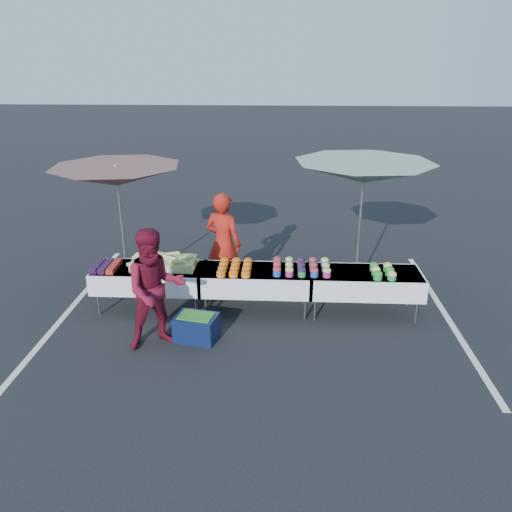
{
  "coord_description": "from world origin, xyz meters",
  "views": [
    {
      "loc": [
        0.4,
        -7.59,
        4.02
      ],
      "look_at": [
        0.0,
        0.0,
        1.0
      ],
      "focal_mm": 35.0,
      "sensor_mm": 36.0,
      "label": 1
    }
  ],
  "objects_px": {
    "umbrella_right": "(364,173)",
    "storage_bin": "(196,327)",
    "vendor": "(223,244)",
    "customer": "(155,289)",
    "table_right": "(364,281)",
    "umbrella_left": "(117,177)",
    "table_center": "(256,279)",
    "table_left": "(150,277)"
  },
  "relations": [
    {
      "from": "umbrella_right",
      "to": "storage_bin",
      "type": "height_order",
      "value": "umbrella_right"
    },
    {
      "from": "storage_bin",
      "to": "umbrella_right",
      "type": "bearing_deg",
      "value": 45.93
    },
    {
      "from": "vendor",
      "to": "customer",
      "type": "bearing_deg",
      "value": 89.99
    },
    {
      "from": "vendor",
      "to": "storage_bin",
      "type": "bearing_deg",
      "value": 104.22
    },
    {
      "from": "vendor",
      "to": "umbrella_right",
      "type": "height_order",
      "value": "umbrella_right"
    },
    {
      "from": "table_right",
      "to": "customer",
      "type": "height_order",
      "value": "customer"
    },
    {
      "from": "table_right",
      "to": "umbrella_left",
      "type": "xyz_separation_m",
      "value": [
        -4.26,
        0.8,
        1.52
      ]
    },
    {
      "from": "vendor",
      "to": "umbrella_left",
      "type": "distance_m",
      "value": 2.18
    },
    {
      "from": "umbrella_left",
      "to": "umbrella_right",
      "type": "distance_m",
      "value": 4.24
    },
    {
      "from": "umbrella_right",
      "to": "storage_bin",
      "type": "xyz_separation_m",
      "value": [
        -2.64,
        -1.78,
        -2.01
      ]
    },
    {
      "from": "storage_bin",
      "to": "table_right",
      "type": "bearing_deg",
      "value": 32.14
    },
    {
      "from": "customer",
      "to": "storage_bin",
      "type": "relative_size",
      "value": 2.64
    },
    {
      "from": "vendor",
      "to": "storage_bin",
      "type": "height_order",
      "value": "vendor"
    },
    {
      "from": "table_center",
      "to": "vendor",
      "type": "relative_size",
      "value": 1.0
    },
    {
      "from": "table_left",
      "to": "table_center",
      "type": "xyz_separation_m",
      "value": [
        1.8,
        0.0,
        0.0
      ]
    },
    {
      "from": "vendor",
      "to": "storage_bin",
      "type": "distance_m",
      "value": 1.89
    },
    {
      "from": "umbrella_left",
      "to": "customer",
      "type": "bearing_deg",
      "value": -61.55
    },
    {
      "from": "table_center",
      "to": "vendor",
      "type": "xyz_separation_m",
      "value": [
        -0.62,
        0.74,
        0.35
      ]
    },
    {
      "from": "table_left",
      "to": "vendor",
      "type": "distance_m",
      "value": 1.43
    },
    {
      "from": "umbrella_right",
      "to": "storage_bin",
      "type": "bearing_deg",
      "value": -145.91
    },
    {
      "from": "umbrella_left",
      "to": "table_center",
      "type": "bearing_deg",
      "value": -18.01
    },
    {
      "from": "storage_bin",
      "to": "umbrella_left",
      "type": "bearing_deg",
      "value": 143.75
    },
    {
      "from": "table_right",
      "to": "vendor",
      "type": "bearing_deg",
      "value": 162.98
    },
    {
      "from": "table_left",
      "to": "table_right",
      "type": "distance_m",
      "value": 3.6
    },
    {
      "from": "table_center",
      "to": "umbrella_right",
      "type": "height_order",
      "value": "umbrella_right"
    },
    {
      "from": "customer",
      "to": "storage_bin",
      "type": "xyz_separation_m",
      "value": [
        0.54,
        0.18,
        -0.71
      ]
    },
    {
      "from": "umbrella_right",
      "to": "table_center",
      "type": "bearing_deg",
      "value": -155.76
    },
    {
      "from": "table_center",
      "to": "customer",
      "type": "relative_size",
      "value": 1.02
    },
    {
      "from": "umbrella_left",
      "to": "storage_bin",
      "type": "bearing_deg",
      "value": -48.08
    },
    {
      "from": "umbrella_left",
      "to": "storage_bin",
      "type": "xyz_separation_m",
      "value": [
        1.6,
        -1.78,
        -1.9
      ]
    },
    {
      "from": "table_left",
      "to": "customer",
      "type": "distance_m",
      "value": 1.28
    },
    {
      "from": "umbrella_right",
      "to": "umbrella_left",
      "type": "bearing_deg",
      "value": 180.0
    },
    {
      "from": "table_left",
      "to": "customer",
      "type": "bearing_deg",
      "value": -70.84
    },
    {
      "from": "customer",
      "to": "umbrella_right",
      "type": "bearing_deg",
      "value": 7.38
    },
    {
      "from": "table_left",
      "to": "customer",
      "type": "relative_size",
      "value": 1.02
    },
    {
      "from": "table_center",
      "to": "table_right",
      "type": "xyz_separation_m",
      "value": [
        1.8,
        0.0,
        0.0
      ]
    },
    {
      "from": "table_center",
      "to": "customer",
      "type": "xyz_separation_m",
      "value": [
        -1.39,
        -1.17,
        0.33
      ]
    },
    {
      "from": "umbrella_right",
      "to": "customer",
      "type": "bearing_deg",
      "value": -148.18
    },
    {
      "from": "table_center",
      "to": "storage_bin",
      "type": "height_order",
      "value": "table_center"
    },
    {
      "from": "table_left",
      "to": "vendor",
      "type": "height_order",
      "value": "vendor"
    },
    {
      "from": "customer",
      "to": "umbrella_left",
      "type": "distance_m",
      "value": 2.54
    },
    {
      "from": "table_right",
      "to": "umbrella_left",
      "type": "bearing_deg",
      "value": 169.36
    }
  ]
}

